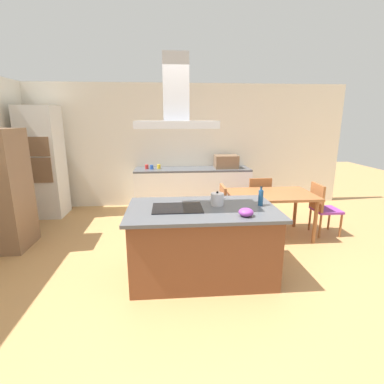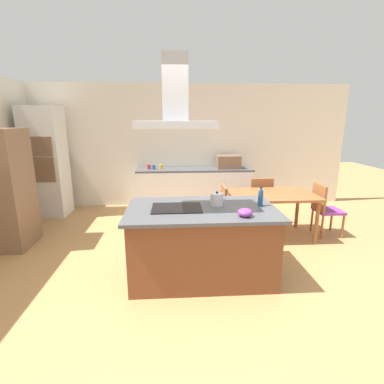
{
  "view_description": "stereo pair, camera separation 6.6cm",
  "coord_description": "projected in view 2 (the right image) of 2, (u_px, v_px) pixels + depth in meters",
  "views": [
    {
      "loc": [
        -0.4,
        -3.34,
        1.95
      ],
      "look_at": [
        -0.09,
        0.4,
        1.0
      ],
      "focal_mm": 27.08,
      "sensor_mm": 36.0,
      "label": 1
    },
    {
      "loc": [
        -0.34,
        -3.35,
        1.95
      ],
      "look_at": [
        -0.09,
        0.4,
        1.0
      ],
      "focal_mm": 27.08,
      "sensor_mm": 36.0,
      "label": 2
    }
  ],
  "objects": [
    {
      "name": "ground",
      "position": [
        193.0,
        231.0,
        5.19
      ],
      "size": [
        16.0,
        16.0,
        0.0
      ],
      "primitive_type": "plane",
      "color": "tan"
    },
    {
      "name": "wall_back",
      "position": [
        188.0,
        146.0,
        6.55
      ],
      "size": [
        7.2,
        0.1,
        2.7
      ],
      "primitive_type": "cube",
      "color": "beige",
      "rests_on": "ground"
    },
    {
      "name": "kitchen_island",
      "position": [
        201.0,
        242.0,
        3.63
      ],
      "size": [
        1.82,
        1.08,
        0.9
      ],
      "color": "brown",
      "rests_on": "ground"
    },
    {
      "name": "cooktop",
      "position": [
        177.0,
        208.0,
        3.5
      ],
      "size": [
        0.6,
        0.44,
        0.01
      ],
      "primitive_type": "cube",
      "color": "black",
      "rests_on": "kitchen_island"
    },
    {
      "name": "tea_kettle",
      "position": [
        217.0,
        199.0,
        3.61
      ],
      "size": [
        0.21,
        0.16,
        0.18
      ],
      "color": "silver",
      "rests_on": "kitchen_island"
    },
    {
      "name": "olive_oil_bottle",
      "position": [
        261.0,
        198.0,
        3.58
      ],
      "size": [
        0.06,
        0.06,
        0.24
      ],
      "color": "navy",
      "rests_on": "kitchen_island"
    },
    {
      "name": "mixing_bowl",
      "position": [
        245.0,
        212.0,
        3.2
      ],
      "size": [
        0.17,
        0.17,
        0.09
      ],
      "primitive_type": "ellipsoid",
      "color": "purple",
      "rests_on": "kitchen_island"
    },
    {
      "name": "back_counter",
      "position": [
        195.0,
        189.0,
        6.42
      ],
      "size": [
        2.51,
        0.62,
        0.9
      ],
      "color": "silver",
      "rests_on": "ground"
    },
    {
      "name": "countertop_microwave",
      "position": [
        228.0,
        162.0,
        6.32
      ],
      "size": [
        0.5,
        0.38,
        0.28
      ],
      "primitive_type": "cube",
      "color": "brown",
      "rests_on": "back_counter"
    },
    {
      "name": "coffee_mug_red",
      "position": [
        149.0,
        167.0,
        6.28
      ],
      "size": [
        0.08,
        0.08,
        0.09
      ],
      "primitive_type": "cylinder",
      "color": "red",
      "rests_on": "back_counter"
    },
    {
      "name": "coffee_mug_blue",
      "position": [
        154.0,
        167.0,
        6.23
      ],
      "size": [
        0.08,
        0.08,
        0.09
      ],
      "primitive_type": "cylinder",
      "color": "#2D56B2",
      "rests_on": "back_counter"
    },
    {
      "name": "coffee_mug_yellow",
      "position": [
        161.0,
        166.0,
        6.3
      ],
      "size": [
        0.08,
        0.08,
        0.09
      ],
      "primitive_type": "cylinder",
      "color": "gold",
      "rests_on": "back_counter"
    },
    {
      "name": "wall_oven_stack",
      "position": [
        46.0,
        162.0,
        5.85
      ],
      "size": [
        0.7,
        0.66,
        2.2
      ],
      "color": "silver",
      "rests_on": "ground"
    },
    {
      "name": "dining_table",
      "position": [
        272.0,
        198.0,
        4.81
      ],
      "size": [
        1.4,
        0.9,
        0.75
      ],
      "color": "#995B33",
      "rests_on": "ground"
    },
    {
      "name": "chair_at_left_end",
      "position": [
        217.0,
        209.0,
        4.8
      ],
      "size": [
        0.42,
        0.42,
        0.89
      ],
      "color": "purple",
      "rests_on": "ground"
    },
    {
      "name": "chair_at_right_end",
      "position": [
        324.0,
        206.0,
        4.91
      ],
      "size": [
        0.42,
        0.42,
        0.89
      ],
      "color": "purple",
      "rests_on": "ground"
    },
    {
      "name": "chair_facing_back_wall",
      "position": [
        260.0,
        197.0,
        5.5
      ],
      "size": [
        0.42,
        0.42,
        0.89
      ],
      "color": "purple",
      "rests_on": "ground"
    },
    {
      "name": "range_hood",
      "position": [
        175.0,
        105.0,
        3.2
      ],
      "size": [
        0.9,
        0.55,
        0.78
      ],
      "color": "#ADADB2"
    }
  ]
}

